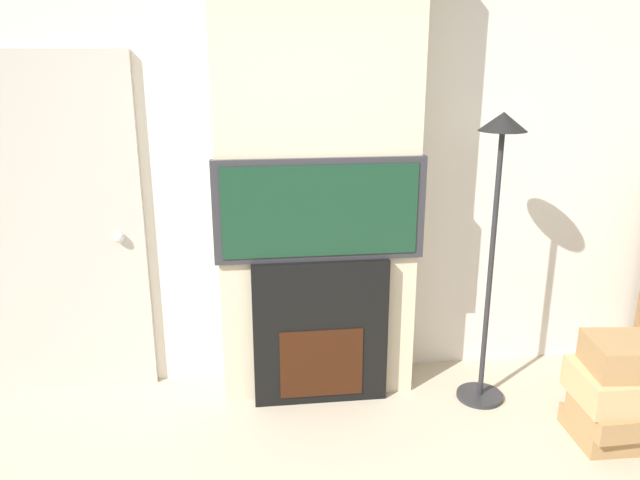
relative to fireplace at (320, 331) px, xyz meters
The scene contains 7 objects.
wall_back 0.99m from the fireplace, 90.00° to the left, with size 6.00×0.06×2.70m.
chimney_breast 0.93m from the fireplace, 90.00° to the left, with size 1.13×0.34×2.70m.
fireplace is the anchor object (origin of this frame).
television 0.73m from the fireplace, 90.00° to the right, with size 1.17×0.07×0.58m.
floor_lamp 1.24m from the fireplace, ahead, with size 0.27×0.27×1.69m.
box_stack 1.64m from the fireplace, 21.83° to the right, with size 0.48×0.42×0.58m.
entry_door 1.60m from the fireplace, 167.99° to the left, with size 0.94×0.09×2.01m.
Camera 1 is at (-0.41, -1.62, 2.02)m, focal length 35.00 mm.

